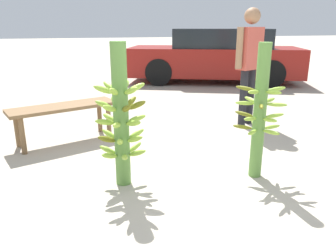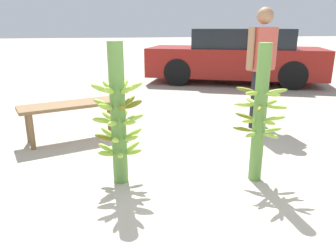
{
  "view_description": "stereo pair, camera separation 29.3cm",
  "coord_description": "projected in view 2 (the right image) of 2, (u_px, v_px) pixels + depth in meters",
  "views": [
    {
      "loc": [
        -1.07,
        -2.4,
        1.41
      ],
      "look_at": [
        -0.13,
        0.59,
        0.45
      ],
      "focal_mm": 35.0,
      "sensor_mm": 36.0,
      "label": 1
    },
    {
      "loc": [
        -0.78,
        -2.47,
        1.41
      ],
      "look_at": [
        -0.13,
        0.59,
        0.45
      ],
      "focal_mm": 35.0,
      "sensor_mm": 36.0,
      "label": 2
    }
  ],
  "objects": [
    {
      "name": "banana_stalk_left",
      "position": [
        118.0,
        117.0,
        2.93
      ],
      "size": [
        0.47,
        0.47,
        1.29
      ],
      "color": "#5B8C3D",
      "rests_on": "ground_plane"
    },
    {
      "name": "parked_car",
      "position": [
        236.0,
        57.0,
        8.36
      ],
      "size": [
        4.63,
        3.29,
        1.35
      ],
      "rotation": [
        0.0,
        0.0,
        1.16
      ],
      "color": "maroon",
      "rests_on": "ground_plane"
    },
    {
      "name": "ground_plane",
      "position": [
        197.0,
        193.0,
        2.88
      ],
      "size": [
        80.0,
        80.0,
        0.0
      ],
      "primitive_type": "plane",
      "color": "#A89E8C"
    },
    {
      "name": "banana_stalk_center",
      "position": [
        260.0,
        114.0,
        2.97
      ],
      "size": [
        0.48,
        0.48,
        1.28
      ],
      "color": "#5B8C3D",
      "rests_on": "ground_plane"
    },
    {
      "name": "vendor_person",
      "position": [
        262.0,
        57.0,
        4.51
      ],
      "size": [
        0.56,
        0.31,
        1.66
      ],
      "rotation": [
        0.0,
        0.0,
        0.4
      ],
      "color": "black",
      "rests_on": "ground_plane"
    },
    {
      "name": "market_bench",
      "position": [
        73.0,
        109.0,
        4.17
      ],
      "size": [
        1.36,
        0.78,
        0.47
      ],
      "rotation": [
        0.0,
        0.0,
        0.31
      ],
      "color": "brown",
      "rests_on": "ground_plane"
    }
  ]
}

